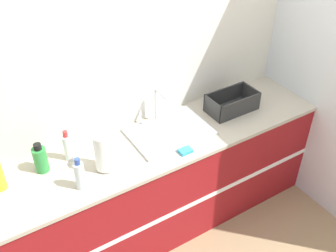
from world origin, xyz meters
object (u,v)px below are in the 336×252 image
(dish_rack, at_px, (232,104))
(bottle_white_spray, at_px, (68,147))
(bottle_clear, at_px, (80,175))
(bottle_green, at_px, (40,159))
(paper_towel_roll, at_px, (103,152))
(sink, at_px, (169,130))

(dish_rack, height_order, bottle_white_spray, bottle_white_spray)
(bottle_clear, relative_size, bottle_green, 1.07)
(paper_towel_roll, height_order, bottle_green, paper_towel_roll)
(paper_towel_roll, height_order, bottle_white_spray, paper_towel_roll)
(paper_towel_roll, distance_m, bottle_green, 0.41)
(bottle_white_spray, bearing_deg, bottle_green, -175.27)
(bottle_white_spray, xyz_separation_m, bottle_clear, (-0.03, -0.29, 0.00))
(bottle_green, bearing_deg, sink, -5.55)
(paper_towel_roll, height_order, bottle_clear, paper_towel_roll)
(dish_rack, relative_size, bottle_clear, 1.72)
(bottle_white_spray, distance_m, bottle_clear, 0.29)
(paper_towel_roll, bearing_deg, bottle_white_spray, 126.83)
(dish_rack, relative_size, bottle_green, 1.85)
(sink, bearing_deg, dish_rack, -1.14)
(bottle_white_spray, xyz_separation_m, bottle_green, (-0.19, -0.02, -0.01))
(bottle_clear, distance_m, bottle_green, 0.32)
(dish_rack, bearing_deg, sink, 178.86)
(bottle_white_spray, relative_size, bottle_green, 1.07)
(paper_towel_roll, bearing_deg, sink, 11.45)
(bottle_white_spray, bearing_deg, bottle_clear, -96.24)
(paper_towel_roll, height_order, dish_rack, paper_towel_roll)
(sink, bearing_deg, paper_towel_roll, -168.55)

